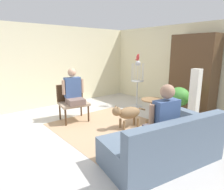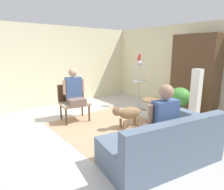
{
  "view_description": "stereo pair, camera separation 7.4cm",
  "coord_description": "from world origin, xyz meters",
  "px_view_note": "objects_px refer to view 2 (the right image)",
  "views": [
    {
      "loc": [
        3.19,
        -2.69,
        1.79
      ],
      "look_at": [
        0.2,
        -0.18,
        0.89
      ],
      "focal_mm": 31.67,
      "sensor_mm": 36.0,
      "label": 1
    },
    {
      "loc": [
        3.23,
        -2.63,
        1.79
      ],
      "look_at": [
        0.2,
        -0.18,
        0.89
      ],
      "focal_mm": 31.67,
      "sensor_mm": 36.0,
      "label": 2
    }
  ],
  "objects_px": {
    "round_end_table": "(153,107)",
    "dog": "(128,113)",
    "potted_plant": "(180,101)",
    "armchair": "(73,99)",
    "column_lamp": "(195,101)",
    "parrot": "(139,57)",
    "person_on_armchair": "(74,90)",
    "couch": "(164,145)",
    "bird_cage_stand": "(139,84)",
    "armoire_cabinet": "(195,76)",
    "person_on_couch": "(163,116)"
  },
  "relations": [
    {
      "from": "round_end_table",
      "to": "dog",
      "type": "bearing_deg",
      "value": -99.93
    },
    {
      "from": "round_end_table",
      "to": "potted_plant",
      "type": "bearing_deg",
      "value": 39.69
    },
    {
      "from": "armchair",
      "to": "potted_plant",
      "type": "bearing_deg",
      "value": 42.57
    },
    {
      "from": "potted_plant",
      "to": "column_lamp",
      "type": "bearing_deg",
      "value": -9.36
    },
    {
      "from": "parrot",
      "to": "column_lamp",
      "type": "distance_m",
      "value": 2.35
    },
    {
      "from": "person_on_armchair",
      "to": "parrot",
      "type": "bearing_deg",
      "value": 88.04
    },
    {
      "from": "couch",
      "to": "bird_cage_stand",
      "type": "bearing_deg",
      "value": 140.81
    },
    {
      "from": "armchair",
      "to": "armoire_cabinet",
      "type": "height_order",
      "value": "armoire_cabinet"
    },
    {
      "from": "armchair",
      "to": "couch",
      "type": "bearing_deg",
      "value": 2.8
    },
    {
      "from": "dog",
      "to": "armchair",
      "type": "bearing_deg",
      "value": -153.4
    },
    {
      "from": "column_lamp",
      "to": "person_on_armchair",
      "type": "bearing_deg",
      "value": -141.57
    },
    {
      "from": "round_end_table",
      "to": "bird_cage_stand",
      "type": "xyz_separation_m",
      "value": [
        -1.23,
        0.79,
        0.31
      ]
    },
    {
      "from": "bird_cage_stand",
      "to": "armchair",
      "type": "bearing_deg",
      "value": -96.47
    },
    {
      "from": "parrot",
      "to": "armoire_cabinet",
      "type": "distance_m",
      "value": 1.7
    },
    {
      "from": "round_end_table",
      "to": "armoire_cabinet",
      "type": "bearing_deg",
      "value": 78.13
    },
    {
      "from": "couch",
      "to": "parrot",
      "type": "relative_size",
      "value": 10.16
    },
    {
      "from": "round_end_table",
      "to": "column_lamp",
      "type": "xyz_separation_m",
      "value": [
        0.9,
        0.33,
        0.28
      ]
    },
    {
      "from": "person_on_armchair",
      "to": "dog",
      "type": "height_order",
      "value": "person_on_armchair"
    },
    {
      "from": "person_on_armchair",
      "to": "couch",
      "type": "bearing_deg",
      "value": 3.63
    },
    {
      "from": "couch",
      "to": "person_on_armchair",
      "type": "xyz_separation_m",
      "value": [
        -2.61,
        -0.17,
        0.51
      ]
    },
    {
      "from": "armchair",
      "to": "parrot",
      "type": "distance_m",
      "value": 2.42
    },
    {
      "from": "potted_plant",
      "to": "armchair",
      "type": "bearing_deg",
      "value": -137.43
    },
    {
      "from": "person_on_armchair",
      "to": "potted_plant",
      "type": "distance_m",
      "value": 2.58
    },
    {
      "from": "bird_cage_stand",
      "to": "couch",
      "type": "bearing_deg",
      "value": -39.19
    },
    {
      "from": "parrot",
      "to": "person_on_armchair",
      "type": "bearing_deg",
      "value": -91.96
    },
    {
      "from": "armchair",
      "to": "parrot",
      "type": "height_order",
      "value": "parrot"
    },
    {
      "from": "couch",
      "to": "parrot",
      "type": "xyz_separation_m",
      "value": [
        -2.53,
        2.05,
        1.25
      ]
    },
    {
      "from": "parrot",
      "to": "bird_cage_stand",
      "type": "bearing_deg",
      "value": -0.0
    },
    {
      "from": "couch",
      "to": "person_on_armchair",
      "type": "bearing_deg",
      "value": -176.37
    },
    {
      "from": "armoire_cabinet",
      "to": "armchair",
      "type": "bearing_deg",
      "value": -122.56
    },
    {
      "from": "armchair",
      "to": "person_on_couch",
      "type": "bearing_deg",
      "value": 2.29
    },
    {
      "from": "person_on_couch",
      "to": "dog",
      "type": "distance_m",
      "value": 1.55
    },
    {
      "from": "dog",
      "to": "parrot",
      "type": "distance_m",
      "value": 2.22
    },
    {
      "from": "round_end_table",
      "to": "parrot",
      "type": "distance_m",
      "value": 1.86
    },
    {
      "from": "couch",
      "to": "bird_cage_stand",
      "type": "relative_size",
      "value": 1.41
    },
    {
      "from": "armchair",
      "to": "column_lamp",
      "type": "distance_m",
      "value": 2.94
    },
    {
      "from": "dog",
      "to": "parrot",
      "type": "bearing_deg",
      "value": 126.51
    },
    {
      "from": "person_on_couch",
      "to": "person_on_armchair",
      "type": "xyz_separation_m",
      "value": [
        -2.57,
        -0.14,
        0.02
      ]
    },
    {
      "from": "round_end_table",
      "to": "armchair",
      "type": "bearing_deg",
      "value": -136.56
    },
    {
      "from": "parrot",
      "to": "armoire_cabinet",
      "type": "xyz_separation_m",
      "value": [
        1.53,
        0.58,
        -0.46
      ]
    },
    {
      "from": "dog",
      "to": "armoire_cabinet",
      "type": "distance_m",
      "value": 2.25
    },
    {
      "from": "person_on_armchair",
      "to": "armoire_cabinet",
      "type": "distance_m",
      "value": 3.24
    },
    {
      "from": "person_on_armchair",
      "to": "bird_cage_stand",
      "type": "relative_size",
      "value": 0.6
    },
    {
      "from": "parrot",
      "to": "potted_plant",
      "type": "height_order",
      "value": "parrot"
    },
    {
      "from": "parrot",
      "to": "column_lamp",
      "type": "relative_size",
      "value": 0.14
    },
    {
      "from": "couch",
      "to": "potted_plant",
      "type": "distance_m",
      "value": 1.87
    },
    {
      "from": "couch",
      "to": "armchair",
      "type": "bearing_deg",
      "value": -177.2
    },
    {
      "from": "armchair",
      "to": "armoire_cabinet",
      "type": "xyz_separation_m",
      "value": [
        1.77,
        2.77,
        0.54
      ]
    },
    {
      "from": "round_end_table",
      "to": "potted_plant",
      "type": "height_order",
      "value": "potted_plant"
    },
    {
      "from": "couch",
      "to": "armoire_cabinet",
      "type": "xyz_separation_m",
      "value": [
        -1.0,
        2.63,
        0.79
      ]
    }
  ]
}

